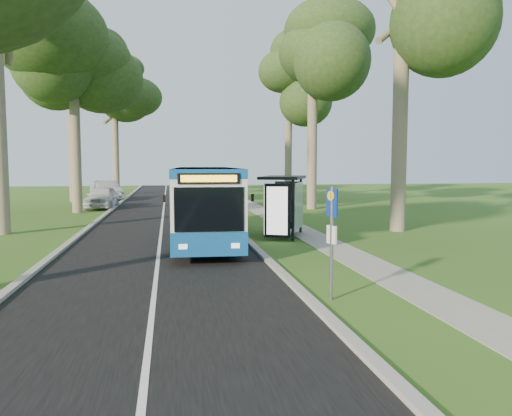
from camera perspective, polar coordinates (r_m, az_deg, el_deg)
The scene contains 17 objects.
ground at distance 16.47m, azimuth 1.15°, elevation -5.96°, with size 120.00×120.00×0.00m, color #34591B.
road at distance 26.06m, azimuth -10.71°, elevation -1.97°, with size 7.00×100.00×0.02m, color black.
kerb_east at distance 26.24m, azimuth -3.05°, elevation -1.73°, with size 0.25×100.00×0.12m, color #9E9B93.
kerb_west at distance 26.34m, azimuth -18.35°, elevation -1.95°, with size 0.25×100.00×0.12m, color #9E9B93.
centre_line at distance 26.06m, azimuth -10.71°, elevation -1.94°, with size 0.12×100.00×0.01m, color white.
footpath at distance 26.77m, azimuth 3.34°, elevation -1.70°, with size 1.50×100.00×0.02m, color gray.
bus at distance 20.72m, azimuth -5.82°, elevation 0.60°, with size 2.93×11.39×2.99m.
bus_stop_sign at distance 11.56m, azimuth 8.65°, elevation -2.50°, with size 0.17×0.36×2.63m.
bus_shelter at distance 21.28m, azimuth 3.73°, elevation 1.55°, with size 2.69×3.46×2.63m.
litter_bin at distance 22.02m, azimuth 2.33°, elevation -1.84°, with size 0.57×0.57×1.00m.
car_white at distance 37.41m, azimuth -17.20°, elevation 1.21°, with size 1.89×4.70×1.60m, color silver.
car_silver at distance 45.58m, azimuth -16.75°, elevation 1.92°, with size 1.81×5.19×1.71m, color #B1B4B9.
tree_west_c at distance 35.09m, azimuth -20.21°, elevation 16.23°, with size 5.20×5.20×13.68m.
tree_west_d at distance 45.33m, azimuth -20.51°, elevation 15.12°, with size 5.20×5.20×15.31m.
tree_west_e at distance 54.60m, azimuth -15.87°, elevation 12.26°, with size 5.20×5.20×13.77m.
tree_east_c at distance 36.26m, azimuth 6.55°, elevation 18.26°, with size 5.20×5.20×15.48m.
tree_east_d at distance 47.85m, azimuth 3.76°, elevation 14.47°, with size 5.20×5.20×14.87m.
Camera 1 is at (-3.11, -15.87, 3.13)m, focal length 35.00 mm.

